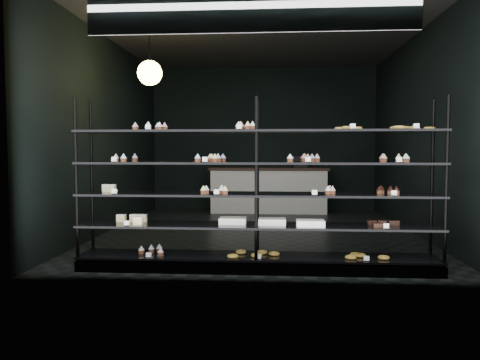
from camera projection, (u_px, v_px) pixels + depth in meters
The scene contains 5 objects.
room at pixel (259, 135), 7.60m from camera, with size 5.01×6.01×3.20m.
display_shelf at pixel (255, 214), 5.21m from camera, with size 4.00×0.50×1.91m.
signage at pixel (251, 7), 4.61m from camera, with size 3.30×0.05×0.50m.
pendant_lamp at pixel (150, 73), 6.69m from camera, with size 0.35×0.35×0.91m.
service_counter at pixel (269, 189), 10.14m from camera, with size 2.56×0.65×1.23m.
Camera 1 is at (0.22, -7.63, 1.33)m, focal length 35.00 mm.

